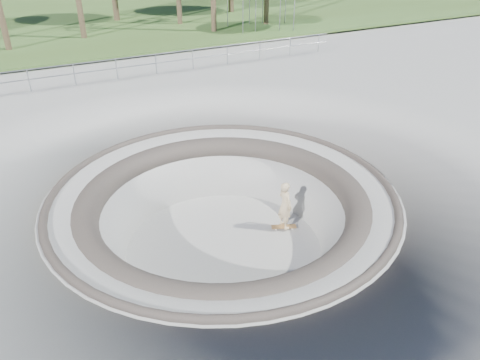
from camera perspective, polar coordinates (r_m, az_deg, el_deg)
The scene contains 7 objects.
ground at distance 13.79m, azimuth -2.11°, elevation -1.59°, with size 180.00×180.00×0.00m, color #A8A7A3.
skate_bowl at distance 14.81m, azimuth -1.98°, elevation -7.69°, with size 14.00×14.00×4.10m.
grass_strip at distance 45.55m, azimuth -21.91°, elevation 18.62°, with size 180.00×36.00×0.12m.
distant_hills at distance 69.92m, azimuth -20.35°, elevation 15.86°, with size 103.20×45.00×28.60m.
safety_railing at distance 24.15m, azimuth -14.81°, elevation 12.97°, with size 25.00×0.06×1.03m.
skateboard at distance 15.60m, azimuth 5.37°, elevation -5.70°, with size 0.85×0.53×0.09m.
skater at distance 15.13m, azimuth 5.51°, elevation -3.07°, with size 0.60×0.40×1.66m, color #D7BB8B.
Camera 1 is at (-4.98, -10.76, 7.06)m, focal length 35.00 mm.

